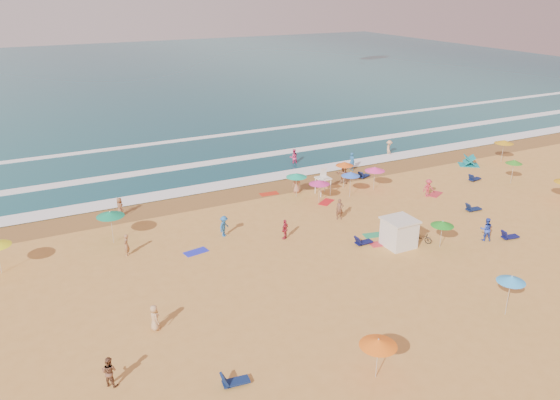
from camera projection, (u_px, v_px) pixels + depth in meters
name	position (u px, v px, depth m)	size (l,w,h in m)	color
ground	(337.00, 242.00, 40.52)	(220.00, 220.00, 0.00)	gold
ocean	(114.00, 78.00, 110.17)	(220.00, 140.00, 0.18)	#0C4756
wet_sand	(265.00, 189.00, 50.88)	(220.00, 220.00, 0.00)	olive
surf_foam	(230.00, 162.00, 58.16)	(200.00, 18.70, 0.05)	white
cabana	(399.00, 233.00, 39.52)	(2.00, 2.00, 2.00)	silver
cabana_roof	(400.00, 220.00, 39.13)	(2.20, 2.20, 0.12)	silver
bicycle	(421.00, 237.00, 40.29)	(0.53, 1.52, 0.80)	black
lifeguard_stand	(323.00, 183.00, 49.20)	(1.20, 1.20, 2.10)	white
beach_umbrellas	(348.00, 212.00, 40.36)	(57.91, 28.11, 0.81)	#1C77F2
loungers	(403.00, 241.00, 40.24)	(44.31, 22.80, 0.34)	#101A52
towels	(367.00, 250.00, 39.18)	(44.04, 28.74, 0.03)	#C31840
popup_tents	(522.00, 176.00, 52.41)	(3.54, 14.49, 1.20)	#FF3890
beachgoers	(326.00, 197.00, 46.77)	(36.06, 27.25, 2.12)	#E43973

